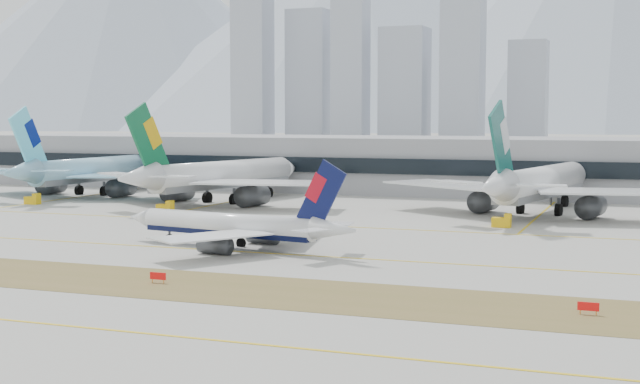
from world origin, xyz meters
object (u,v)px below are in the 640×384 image
at_px(taxiing_airliner, 236,226).
at_px(terminal, 454,165).
at_px(widebody_korean, 89,172).
at_px(widebody_eva, 217,177).
at_px(widebody_cathay, 538,185).

xyz_separation_m(taxiing_airliner, terminal, (9.81, 117.23, 3.99)).
xyz_separation_m(taxiing_airliner, widebody_korean, (-78.03, 72.82, 2.73)).
height_order(taxiing_airliner, widebody_eva, widebody_eva).
bearing_deg(widebody_korean, widebody_cathay, -91.58).
bearing_deg(taxiing_airliner, terminal, -84.39).
xyz_separation_m(taxiing_airliner, widebody_cathay, (38.47, 65.66, 2.88)).
height_order(widebody_cathay, terminal, widebody_cathay).
bearing_deg(terminal, widebody_korean, -153.18).
height_order(taxiing_airliner, widebody_korean, widebody_korean).
xyz_separation_m(taxiing_airliner, widebody_eva, (-35.97, 64.37, 2.88)).
bearing_deg(widebody_eva, taxiing_airliner, -138.71).
distance_m(widebody_korean, terminal, 98.43).
bearing_deg(widebody_korean, widebody_eva, -99.43).
height_order(widebody_eva, terminal, widebody_eva).
height_order(taxiing_airliner, terminal, terminal).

